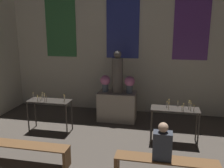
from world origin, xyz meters
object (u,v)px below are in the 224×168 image
at_px(pew_back_right, 166,165).
at_px(flower_vase_right, 130,83).
at_px(altar, 117,106).
at_px(flower_vase_left, 105,82).
at_px(statue, 117,74).
at_px(pew_back_left, 25,149).
at_px(person_seated, 162,143).
at_px(candle_rack_left, 49,105).
at_px(candle_rack_right, 175,113).

bearing_deg(pew_back_right, flower_vase_right, 111.09).
bearing_deg(altar, flower_vase_left, 180.00).
bearing_deg(altar, statue, 90.00).
height_order(pew_back_left, person_seated, person_seated).
xyz_separation_m(statue, candle_rack_left, (-1.70, -1.19, -0.73)).
bearing_deg(candle_rack_left, flower_vase_right, 29.84).
bearing_deg(statue, candle_rack_left, -144.95).
bearing_deg(candle_rack_left, person_seated, -28.58).
distance_m(altar, candle_rack_left, 2.10).
relative_size(statue, flower_vase_left, 2.48).
distance_m(flower_vase_left, candle_rack_right, 2.44).
bearing_deg(pew_back_left, candle_rack_right, 27.95).
xyz_separation_m(statue, pew_back_right, (1.50, -2.89, -1.17)).
height_order(pew_back_right, person_seated, person_seated).
bearing_deg(altar, flower_vase_right, 0.00).
relative_size(candle_rack_left, person_seated, 1.62).
bearing_deg(flower_vase_left, person_seated, -58.21).
relative_size(candle_rack_left, pew_back_left, 0.60).
bearing_deg(statue, candle_rack_right, -34.96).
height_order(flower_vase_right, person_seated, flower_vase_right).
relative_size(flower_vase_left, candle_rack_left, 0.44).
distance_m(flower_vase_left, person_seated, 3.43).
height_order(flower_vase_right, pew_back_left, flower_vase_right).
height_order(altar, candle_rack_right, candle_rack_right).
relative_size(flower_vase_right, pew_back_left, 0.26).
bearing_deg(person_seated, pew_back_left, 180.00).
bearing_deg(flower_vase_left, statue, 0.00).
relative_size(candle_rack_left, candle_rack_right, 1.00).
bearing_deg(candle_rack_right, flower_vase_right, 138.03).
distance_m(altar, flower_vase_left, 0.85).
height_order(flower_vase_left, flower_vase_right, same).
bearing_deg(pew_back_right, statue, 117.34).
bearing_deg(statue, flower_vase_right, 0.00).
relative_size(candle_rack_left, pew_back_right, 0.60).
distance_m(candle_rack_right, person_seated, 1.72).
distance_m(altar, flower_vase_right, 0.85).
bearing_deg(pew_back_right, pew_back_left, 180.00).
relative_size(statue, flower_vase_right, 2.48).
distance_m(flower_vase_left, pew_back_left, 3.22).
relative_size(statue, person_seated, 1.75).
distance_m(pew_back_left, person_seated, 2.94).
distance_m(flower_vase_right, person_seated, 3.10).
bearing_deg(flower_vase_right, person_seated, -70.35).
height_order(candle_rack_right, pew_back_right, candle_rack_right).
xyz_separation_m(pew_back_right, person_seated, (-0.08, 0.00, 0.44)).
distance_m(flower_vase_left, candle_rack_left, 1.84).
relative_size(altar, statue, 0.90).
height_order(flower_vase_right, candle_rack_left, flower_vase_right).
bearing_deg(statue, person_seated, -63.97).
xyz_separation_m(statue, flower_vase_right, (0.38, 0.00, -0.28)).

